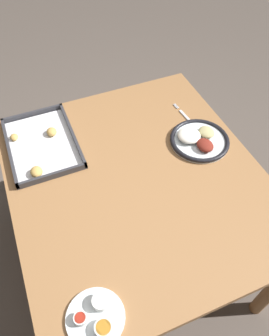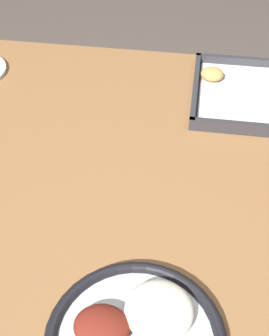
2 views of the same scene
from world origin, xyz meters
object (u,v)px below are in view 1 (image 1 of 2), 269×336
Objects in this scene: saucer_plate at (97,316)px; baking_tray at (42,144)px; dinner_plate at (199,140)px; fork at (186,117)px.

saucer_plate is 0.76m from baking_tray.
dinner_plate reaches higher than baking_tray.
fork is 0.46× the size of baking_tray.
dinner_plate reaches higher than saucer_plate.
saucer_plate is at bearing 129.04° from dinner_plate.
fork is 0.67m from baking_tray.
fork is 1.06× the size of saucer_plate.
saucer_plate is at bearing 130.30° from fork.
baking_tray reaches higher than fork.
dinner_plate is 0.17m from fork.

